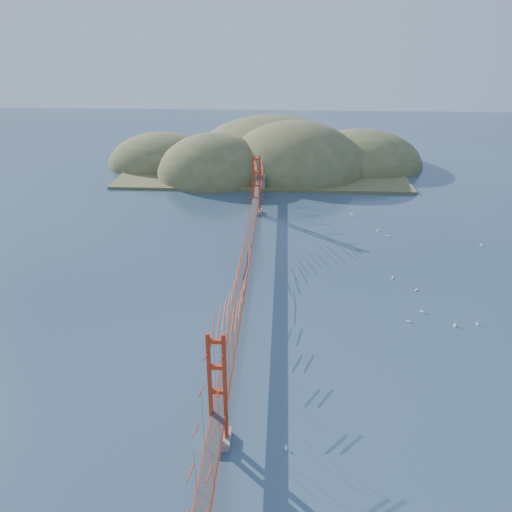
{
  "coord_description": "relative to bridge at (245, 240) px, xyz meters",
  "views": [
    {
      "loc": [
        5.2,
        -63.65,
        34.59
      ],
      "look_at": [
        1.61,
        0.0,
        4.67
      ],
      "focal_mm": 35.0,
      "sensor_mm": 36.0,
      "label": 1
    }
  ],
  "objects": [
    {
      "name": "ground",
      "position": [
        0.0,
        -0.18,
        -7.01
      ],
      "size": [
        320.0,
        320.0,
        0.0
      ],
      "primitive_type": "plane",
      "color": "#2C4358",
      "rests_on": "ground"
    },
    {
      "name": "bridge",
      "position": [
        0.0,
        0.0,
        0.0
      ],
      "size": [
        2.2,
        94.4,
        12.0
      ],
      "color": "gray",
      "rests_on": "ground"
    },
    {
      "name": "far_headlands",
      "position": [
        2.21,
        68.33,
        -7.01
      ],
      "size": [
        84.0,
        58.0,
        25.0
      ],
      "color": "olive",
      "rests_on": "ground"
    },
    {
      "name": "sailboat_4",
      "position": [
        24.5,
        -0.48,
        -6.86
      ],
      "size": [
        0.65,
        0.65,
        0.68
      ],
      "color": "white",
      "rests_on": "ground"
    },
    {
      "name": "sailboat_14",
      "position": [
        21.82,
        3.03,
        -6.85
      ],
      "size": [
        0.62,
        0.65,
        0.73
      ],
      "color": "white",
      "rests_on": "ground"
    },
    {
      "name": "sailboat_16",
      "position": [
        24.1,
        19.38,
        -6.86
      ],
      "size": [
        0.61,
        0.61,
        0.67
      ],
      "color": "white",
      "rests_on": "ground"
    },
    {
      "name": "sailboat_10",
      "position": [
        6.0,
        -30.66,
        -6.87
      ],
      "size": [
        0.43,
        0.51,
        0.59
      ],
      "color": "white",
      "rests_on": "ground"
    },
    {
      "name": "sailboat_1",
      "position": [
        23.82,
        -6.39,
        -6.85
      ],
      "size": [
        0.69,
        0.69,
        0.72
      ],
      "color": "white",
      "rests_on": "ground"
    },
    {
      "name": "sailboat_0",
      "position": [
        27.21,
        -9.47,
        -6.85
      ],
      "size": [
        0.49,
        0.61,
        0.71
      ],
      "color": "white",
      "rests_on": "ground"
    },
    {
      "name": "sailboat_17",
      "position": [
        39.25,
        16.07,
        -6.87
      ],
      "size": [
        0.5,
        0.42,
        0.57
      ],
      "color": "white",
      "rests_on": "ground"
    },
    {
      "name": "sailboat_3",
      "position": [
        22.61,
        21.56,
        -6.86
      ],
      "size": [
        0.64,
        0.64,
        0.67
      ],
      "color": "white",
      "rests_on": "ground"
    },
    {
      "name": "sailboat_6",
      "position": [
        21.57,
        -8.86,
        -6.87
      ],
      "size": [
        0.54,
        0.54,
        0.6
      ],
      "color": "white",
      "rests_on": "ground"
    },
    {
      "name": "sailboat_5",
      "position": [
        30.15,
        -8.94,
        -6.87
      ],
      "size": [
        0.45,
        0.5,
        0.57
      ],
      "color": "white",
      "rests_on": "ground"
    },
    {
      "name": "sailboat_12",
      "position": [
        18.72,
        30.12,
        -6.86
      ],
      "size": [
        0.57,
        0.5,
        0.64
      ],
      "color": "white",
      "rests_on": "ground"
    },
    {
      "name": "sailboat_7",
      "position": [
        19.01,
        29.49,
        -6.87
      ],
      "size": [
        0.57,
        0.57,
        0.61
      ],
      "color": "white",
      "rests_on": "ground"
    }
  ]
}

